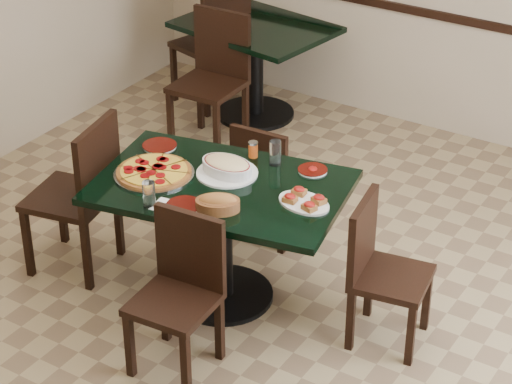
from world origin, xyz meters
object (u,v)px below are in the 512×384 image
Objects in this scene: chair_near at (181,285)px; chair_right at (379,265)px; chair_far at (266,178)px; pepperoni_pizza at (154,172)px; bruschetta_platter at (304,200)px; back_table at (255,53)px; bread_basket at (218,203)px; lasagna_casserole at (227,167)px; back_chair_left at (217,38)px; back_chair_near at (214,71)px; main_table at (222,213)px; chair_left at (83,188)px.

chair_near is 1.04m from chair_right.
chair_far is 1.13m from chair_right.
bruschetta_platter is (0.85, 0.17, 0.01)m from pepperoni_pizza.
chair_near is 2.55× the size of bruschetta_platter.
back_table is 1.47× the size of chair_right.
chair_far is at bearing 76.25° from bread_basket.
lasagna_casserole reaches higher than pepperoni_pizza.
back_chair_left reaches higher than lasagna_casserole.
back_chair_near is 2.88× the size of lasagna_casserole.
pepperoni_pizza is (1.13, -2.26, 0.20)m from back_chair_left.
back_chair_near is 0.98× the size of back_chair_left.
pepperoni_pizza is (-0.37, -0.11, 0.20)m from main_table.
chair_right is at bearing 23.46° from bruschetta_platter.
chair_near is at bearing 56.97° from chair_left.
lasagna_casserole is (-0.92, -0.04, 0.34)m from chair_right.
chair_left is at bearing 146.87° from bread_basket.
pepperoni_pizza is at bearing 41.93° from back_chair_left.
main_table is 4.35× the size of lasagna_casserole.
back_chair_left is at bearing 143.69° from bruschetta_platter.
bread_basket is (0.26, -0.89, 0.35)m from chair_far.
pepperoni_pizza is (-1.26, -0.26, 0.31)m from chair_right.
back_chair_left is at bearing 116.87° from chair_near.
bread_basket is (1.27, -2.37, 0.27)m from back_table.
bruschetta_platter reaches higher than back_table.
main_table is at bearing 90.26° from chair_left.
back_chair_near is at bearing -84.92° from back_table.
pepperoni_pizza is at bearing -174.05° from main_table.
back_chair_near is (-0.03, -0.51, 0.03)m from back_table.
lasagna_casserole is at bearing 83.16° from chair_right.
chair_near is at bearing 123.62° from chair_right.
chair_near is (0.13, -0.56, -0.10)m from main_table.
bruschetta_platter is at bearing -45.63° from back_chair_near.
back_table is 1.21× the size of back_chair_left.
chair_near reaches higher than main_table.
back_chair_near is at bearing 146.62° from bruschetta_platter.
chair_right is at bearing -36.09° from back_table.
back_chair_near is (-2.05, 1.48, 0.09)m from chair_right.
back_table is at bearing 138.11° from bruschetta_platter.
pepperoni_pizza is 0.87m from bruschetta_platter.
back_table is 2.33m from chair_left.
chair_right is at bearing -2.77° from bread_basket.
chair_left is (-0.98, 0.39, 0.08)m from chair_near.
chair_right reaches higher than pepperoni_pizza.
main_table is at bearing 90.09° from chair_right.
bruschetta_platter is at bearing 55.93° from chair_near.
back_chair_left is 2.88m from bruschetta_platter.
bread_basket is 0.45m from bruschetta_platter.
back_chair_near is at bearing 44.87° from chair_right.
back_chair_near reaches higher than pepperoni_pizza.
chair_near reaches higher than chair_far.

